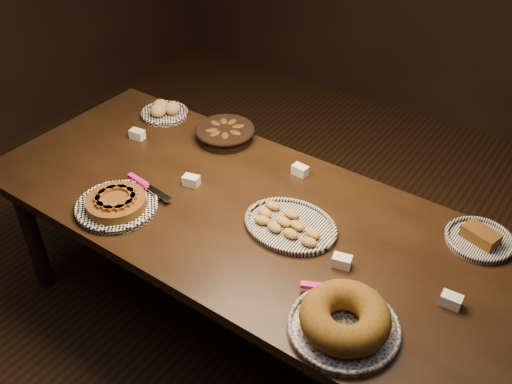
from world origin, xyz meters
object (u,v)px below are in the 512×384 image
Objects in this scene: buffet_table at (251,226)px; bundt_cake_plate at (345,320)px; apple_tart_plate at (117,204)px; madeleine_platter at (289,225)px.

buffet_table is 0.69m from bundt_cake_plate.
apple_tart_plate is 1.07m from bundt_cake_plate.
madeleine_platter reaches higher than buffet_table.
bundt_cake_plate is (1.07, -0.01, 0.03)m from apple_tart_plate.
apple_tart_plate is at bearing -147.26° from buffet_table.
bundt_cake_plate is at bearing -24.50° from apple_tart_plate.
madeleine_platter is 0.96× the size of bundt_cake_plate.
bundt_cake_plate reaches higher than buffet_table.
madeleine_platter is at bearing 1.65° from apple_tart_plate.
madeleine_platter is at bearing 2.51° from buffet_table.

